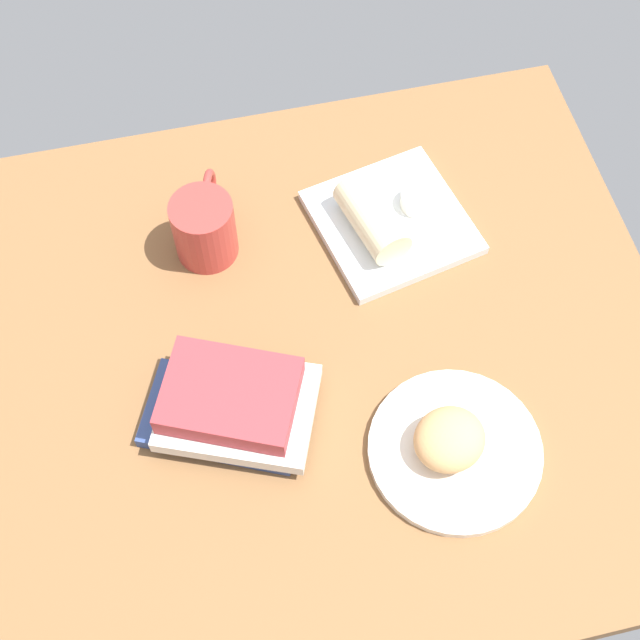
# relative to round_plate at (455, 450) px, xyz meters

# --- Properties ---
(dining_table) EXTENTS (1.10, 0.90, 0.04)m
(dining_table) POSITION_rel_round_plate_xyz_m (0.19, -0.19, -0.03)
(dining_table) COLOR brown
(dining_table) RESTS_ON ground
(round_plate) EXTENTS (0.23, 0.23, 0.01)m
(round_plate) POSITION_rel_round_plate_xyz_m (0.00, 0.00, 0.00)
(round_plate) COLOR silver
(round_plate) RESTS_ON dining_table
(scone_pastry) EXTENTS (0.12, 0.12, 0.06)m
(scone_pastry) POSITION_rel_round_plate_xyz_m (0.01, -0.00, 0.04)
(scone_pastry) COLOR tan
(scone_pastry) RESTS_ON round_plate
(square_plate) EXTENTS (0.26, 0.26, 0.02)m
(square_plate) POSITION_rel_round_plate_xyz_m (-0.01, -0.37, 0.00)
(square_plate) COLOR white
(square_plate) RESTS_ON dining_table
(sauce_cup) EXTENTS (0.05, 0.05, 0.02)m
(sauce_cup) POSITION_rel_round_plate_xyz_m (-0.06, -0.39, 0.02)
(sauce_cup) COLOR silver
(sauce_cup) RESTS_ON square_plate
(breakfast_wrap) EXTENTS (0.09, 0.14, 0.06)m
(breakfast_wrap) POSITION_rel_round_plate_xyz_m (0.02, -0.36, 0.04)
(breakfast_wrap) COLOR beige
(breakfast_wrap) RESTS_ON square_plate
(book_stack) EXTENTS (0.26, 0.21, 0.08)m
(book_stack) POSITION_rel_round_plate_xyz_m (0.28, -0.12, 0.03)
(book_stack) COLOR #33477F
(book_stack) RESTS_ON dining_table
(coffee_mug) EXTENTS (0.09, 0.14, 0.10)m
(coffee_mug) POSITION_rel_round_plate_xyz_m (0.26, -0.40, 0.05)
(coffee_mug) COLOR #B23833
(coffee_mug) RESTS_ON dining_table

